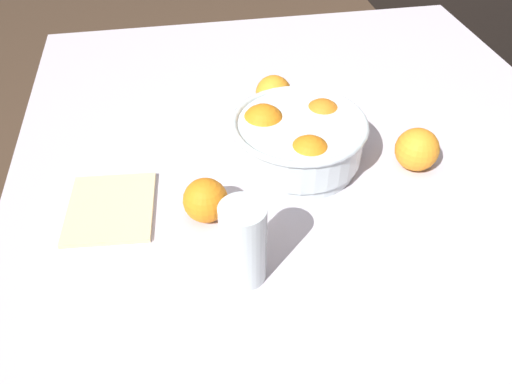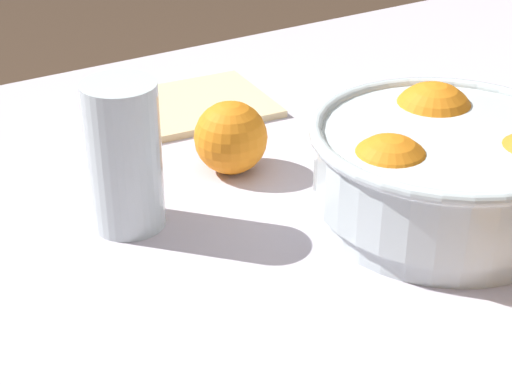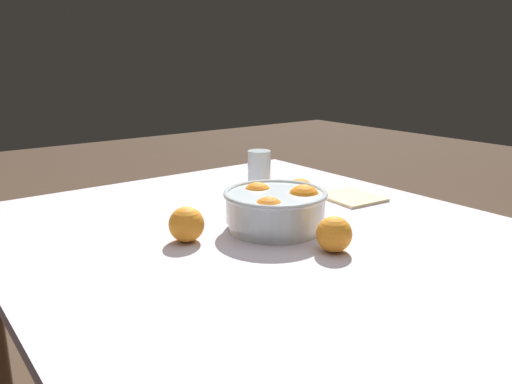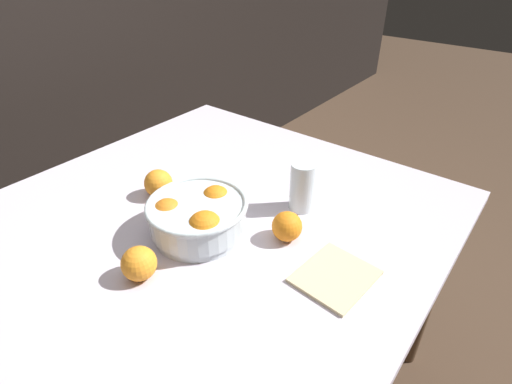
# 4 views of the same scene
# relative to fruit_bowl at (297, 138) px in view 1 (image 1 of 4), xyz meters

# --- Properties ---
(ground_plane) EXTENTS (12.00, 12.00, 0.00)m
(ground_plane) POSITION_rel_fruit_bowl_xyz_m (0.00, 0.04, -0.81)
(ground_plane) COLOR #4C3828
(dining_table) EXTENTS (1.28, 1.12, 0.75)m
(dining_table) POSITION_rel_fruit_bowl_xyz_m (0.00, 0.04, -0.12)
(dining_table) COLOR silver
(dining_table) RESTS_ON ground_plane
(fruit_bowl) EXTENTS (0.24, 0.24, 0.10)m
(fruit_bowl) POSITION_rel_fruit_bowl_xyz_m (0.00, 0.00, 0.00)
(fruit_bowl) COLOR silver
(fruit_bowl) RESTS_ON dining_table
(juice_glass) EXTENTS (0.07, 0.07, 0.14)m
(juice_glass) POSITION_rel_fruit_bowl_xyz_m (0.25, -0.14, 0.01)
(juice_glass) COLOR #F4A314
(juice_glass) RESTS_ON dining_table
(orange_loose_near_bowl) EXTENTS (0.08, 0.08, 0.08)m
(orange_loose_near_bowl) POSITION_rel_fruit_bowl_xyz_m (0.06, 0.21, -0.01)
(orange_loose_near_bowl) COLOR orange
(orange_loose_near_bowl) RESTS_ON dining_table
(orange_loose_front) EXTENTS (0.08, 0.08, 0.08)m
(orange_loose_front) POSITION_rel_fruit_bowl_xyz_m (-0.18, -0.01, -0.01)
(orange_loose_front) COLOR orange
(orange_loose_front) RESTS_ON dining_table
(orange_loose_aside) EXTENTS (0.07, 0.07, 0.07)m
(orange_loose_aside) POSITION_rel_fruit_bowl_xyz_m (0.12, -0.18, -0.02)
(orange_loose_aside) COLOR orange
(orange_loose_aside) RESTS_ON dining_table
(napkin) EXTENTS (0.17, 0.15, 0.01)m
(napkin) POSITION_rel_fruit_bowl_xyz_m (0.07, -0.34, -0.05)
(napkin) COLOR beige
(napkin) RESTS_ON dining_table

